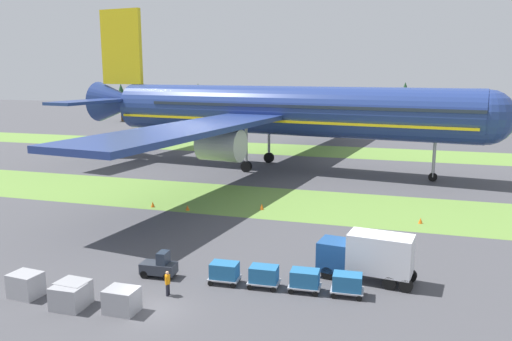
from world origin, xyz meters
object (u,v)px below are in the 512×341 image
Objects in this scene: catering_truck at (367,255)px; taxiway_marker_1 at (421,221)px; baggage_tug at (160,266)px; uld_container_0 at (26,285)px; uld_container_1 at (69,297)px; airliner at (273,110)px; taxiway_marker_2 at (153,204)px; taxiway_marker_3 at (262,207)px; cargo_dolly_third at (305,279)px; uld_container_3 at (122,300)px; ground_crew_marshaller at (168,282)px; uld_container_2 at (73,293)px; cargo_dolly_lead at (224,271)px; cargo_dolly_fourth at (347,283)px; cargo_dolly_second at (264,275)px; taxiway_marker_0 at (187,208)px.

catering_truck reaches higher than taxiway_marker_1.
baggage_tug reaches higher than uld_container_0.
uld_container_0 is 1.00× the size of uld_container_1.
airliner is 41.82× the size of uld_container_0.
airliner is at bearing 75.55° from taxiway_marker_2.
taxiway_marker_1 is (3.97, 16.03, -1.66)m from catering_truck.
taxiway_marker_3 is (2.01, 20.26, -0.47)m from baggage_tug.
uld_container_3 reaches higher than cargo_dolly_third.
uld_container_2 is at bearing -63.73° from ground_crew_marshaller.
uld_container_0 reaches higher than cargo_dolly_lead.
ground_crew_marshaller is 2.96× the size of taxiway_marker_1.
catering_truck reaches higher than uld_container_1.
cargo_dolly_lead is at bearing 17.68° from airliner.
ground_crew_marshaller reaches higher than cargo_dolly_fourth.
uld_container_2 reaches higher than cargo_dolly_second.
taxiway_marker_2 is (-4.31, 0.13, 0.03)m from taxiway_marker_0.
uld_container_3 is 3.07× the size of taxiway_marker_2.
airliner reaches higher than baggage_tug.
ground_crew_marshaller is 6.33m from uld_container_1.
baggage_tug reaches higher than uld_container_2.
taxiway_marker_2 is at bearing 178.23° from taxiway_marker_0.
taxiway_marker_3 is (-16.70, 0.41, 0.05)m from taxiway_marker_1.
cargo_dolly_third is 18.94m from uld_container_0.
uld_container_0 reaches higher than taxiway_marker_0.
taxiway_marker_0 is 0.90× the size of taxiway_marker_2.
uld_container_1 reaches higher than taxiway_marker_1.
taxiway_marker_1 is at bearing 5.21° from taxiway_marker_0.
uld_container_1 is at bearing 118.40° from cargo_dolly_second.
cargo_dolly_second is 1.00× the size of cargo_dolly_third.
cargo_dolly_fourth is at bearing -90.00° from baggage_tug.
baggage_tug reaches higher than cargo_dolly_fourth.
cargo_dolly_second is 3.49× the size of taxiway_marker_2.
taxiway_marker_3 reaches higher than taxiway_marker_1.
ground_crew_marshaller is at bearing -146.58° from baggage_tug.
catering_truck is 20.41m from uld_container_2.
cargo_dolly_second is at bearing 90.00° from cargo_dolly_third.
ground_crew_marshaller is (-2.99, -3.01, 0.03)m from cargo_dolly_lead.
airliner reaches higher than uld_container_2.
uld_container_1 reaches higher than taxiway_marker_2.
taxiway_marker_0 is at bearing -1.77° from taxiway_marker_2.
catering_truck is at bearing 23.43° from uld_container_0.
airliner is at bearing 85.54° from uld_container_0.
cargo_dolly_fourth is 18.17m from uld_container_2.
taxiway_marker_2 is (-2.96, 23.40, -0.50)m from uld_container_0.
uld_container_3 is (-7.55, -6.23, -0.14)m from cargo_dolly_second.
cargo_dolly_fourth is 3.88× the size of taxiway_marker_0.
cargo_dolly_third is at bearing -39.47° from taxiway_marker_2.
taxiway_marker_0 is (-7.76, 20.36, -0.65)m from ground_crew_marshaller.
ground_crew_marshaller is at bearing -69.14° from taxiway_marker_0.
baggage_tug is 5.82m from uld_container_3.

